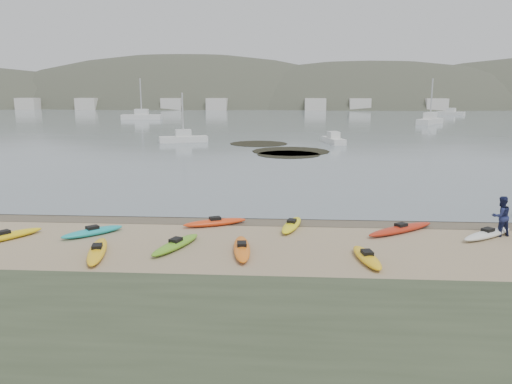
{
  "coord_description": "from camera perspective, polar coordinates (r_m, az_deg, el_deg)",
  "views": [
    {
      "loc": [
        1.71,
        -26.04,
        6.87
      ],
      "look_at": [
        0.0,
        0.0,
        1.5
      ],
      "focal_mm": 35.0,
      "sensor_mm": 36.0,
      "label": 1
    }
  ],
  "objects": [
    {
      "name": "wet_sand",
      "position": [
        26.7,
        -0.04,
        -3.28
      ],
      "size": [
        60.0,
        60.0,
        0.0
      ],
      "primitive_type": "plane",
      "color": "brown",
      "rests_on": "ground"
    },
    {
      "name": "moored_boats",
      "position": [
        107.28,
        5.55,
        8.2
      ],
      "size": [
        87.28,
        82.57,
        1.29
      ],
      "color": "silver",
      "rests_on": "ground"
    },
    {
      "name": "far_hills",
      "position": [
        224.38,
        13.46,
        5.47
      ],
      "size": [
        550.0,
        135.0,
        80.0
      ],
      "color": "#384235",
      "rests_on": "ground"
    },
    {
      "name": "ground",
      "position": [
        26.99,
        0.0,
        -3.12
      ],
      "size": [
        600.0,
        600.0,
        0.0
      ],
      "primitive_type": "plane",
      "color": "tan",
      "rests_on": "ground"
    },
    {
      "name": "kelp_mats",
      "position": [
        58.19,
        2.67,
        4.86
      ],
      "size": [
        12.15,
        17.76,
        0.04
      ],
      "color": "black",
      "rests_on": "water"
    },
    {
      "name": "water",
      "position": [
        326.12,
        3.51,
        10.39
      ],
      "size": [
        1200.0,
        1200.0,
        0.0
      ],
      "primitive_type": "plane",
      "color": "slate",
      "rests_on": "ground"
    },
    {
      "name": "person_east",
      "position": [
        26.44,
        26.2,
        -2.49
      ],
      "size": [
        1.1,
        0.95,
        1.93
      ],
      "primitive_type": "imported",
      "rotation": [
        0.0,
        0.0,
        3.41
      ],
      "color": "#1A214E",
      "rests_on": "ground"
    },
    {
      "name": "kayaks",
      "position": [
        23.18,
        -1.81,
        -5.18
      ],
      "size": [
        25.6,
        8.21,
        0.34
      ],
      "color": "silver",
      "rests_on": "ground"
    },
    {
      "name": "far_town",
      "position": [
        171.17,
        5.27,
        9.94
      ],
      "size": [
        199.0,
        5.0,
        4.0
      ],
      "color": "beige",
      "rests_on": "ground"
    }
  ]
}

